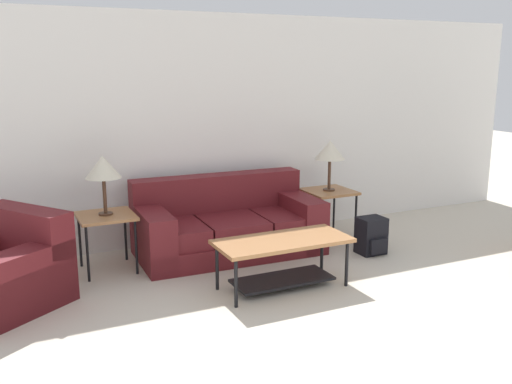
# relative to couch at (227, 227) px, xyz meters

# --- Properties ---
(wall_back) EXTENTS (8.74, 0.06, 2.60)m
(wall_back) POSITION_rel_couch_xyz_m (0.17, 0.61, 1.01)
(wall_back) COLOR white
(wall_back) RESTS_ON ground_plane
(couch) EXTENTS (1.99, 1.03, 0.82)m
(couch) POSITION_rel_couch_xyz_m (0.00, 0.00, 0.00)
(couch) COLOR maroon
(couch) RESTS_ON ground_plane
(armchair) EXTENTS (1.32, 1.31, 0.80)m
(armchair) POSITION_rel_couch_xyz_m (-2.30, -0.49, -0.01)
(armchair) COLOR maroon
(armchair) RESTS_ON ground_plane
(coffee_table) EXTENTS (1.24, 0.56, 0.47)m
(coffee_table) POSITION_rel_couch_xyz_m (0.06, -1.17, 0.06)
(coffee_table) COLOR #A87042
(coffee_table) RESTS_ON ground_plane
(side_table_left) EXTENTS (0.55, 0.54, 0.58)m
(side_table_left) POSITION_rel_couch_xyz_m (-1.30, -0.01, 0.23)
(side_table_left) COLOR #A87042
(side_table_left) RESTS_ON ground_plane
(side_table_right) EXTENTS (0.55, 0.54, 0.58)m
(side_table_right) POSITION_rel_couch_xyz_m (1.30, -0.01, 0.23)
(side_table_right) COLOR #A87042
(side_table_right) RESTS_ON ground_plane
(table_lamp_left) EXTENTS (0.35, 0.35, 0.59)m
(table_lamp_left) POSITION_rel_couch_xyz_m (-1.30, -0.01, 0.76)
(table_lamp_left) COLOR #472D1E
(table_lamp_left) RESTS_ON side_table_left
(table_lamp_right) EXTENTS (0.35, 0.35, 0.59)m
(table_lamp_right) POSITION_rel_couch_xyz_m (1.30, -0.01, 0.76)
(table_lamp_right) COLOR #472D1E
(table_lamp_right) RESTS_ON side_table_right
(backpack) EXTENTS (0.29, 0.32, 0.40)m
(backpack) POSITION_rel_couch_xyz_m (1.41, -0.72, -0.09)
(backpack) COLOR black
(backpack) RESTS_ON ground_plane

